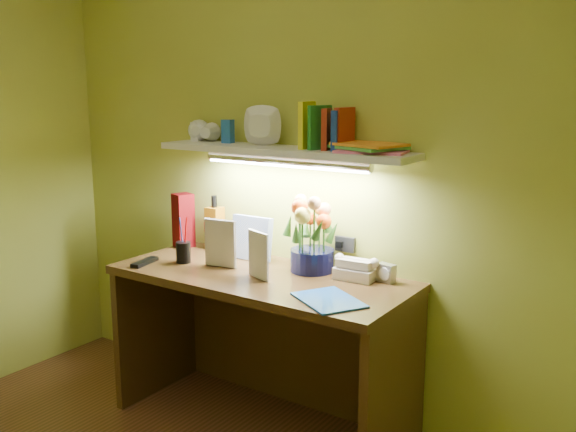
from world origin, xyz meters
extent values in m
cube|color=#3E2710|center=(0.00, 1.20, 0.38)|extent=(1.40, 0.60, 0.75)
cube|color=#B9B8BD|center=(0.53, 1.41, 0.79)|extent=(0.09, 0.06, 0.08)
cube|color=#5D0609|center=(-0.64, 1.39, 0.89)|extent=(0.12, 0.12, 0.29)
cylinder|color=black|center=(-0.43, 1.15, 0.84)|extent=(0.08, 0.08, 0.17)
cube|color=black|center=(-0.56, 1.02, 0.76)|extent=(0.08, 0.17, 0.02)
cube|color=blue|center=(0.45, 1.05, 0.75)|extent=(0.35, 0.32, 0.01)
imported|color=beige|center=(-0.31, 1.18, 0.86)|extent=(0.17, 0.04, 0.23)
imported|color=white|center=(-0.05, 1.17, 0.86)|extent=(0.15, 0.07, 0.21)
cube|color=white|center=(0.00, 1.38, 1.30)|extent=(1.30, 0.25, 0.03)
imported|color=white|center=(-0.54, 1.39, 1.36)|extent=(0.14, 0.14, 0.09)
imported|color=white|center=(-0.47, 1.37, 1.36)|extent=(0.12, 0.12, 0.09)
imported|color=white|center=(-0.12, 1.37, 1.34)|extent=(0.23, 0.23, 0.05)
cube|color=white|center=(-0.56, 1.41, 1.36)|extent=(0.05, 0.04, 0.10)
cube|color=blue|center=(-0.35, 1.41, 1.37)|extent=(0.06, 0.05, 0.12)
cube|color=#A52C17|center=(0.23, 1.39, 1.41)|extent=(0.06, 0.13, 0.18)
cube|color=#FFF51E|center=(0.13, 1.39, 1.42)|extent=(0.04, 0.13, 0.21)
cube|color=#193A99|center=(0.29, 1.39, 1.40)|extent=(0.05, 0.13, 0.17)
cube|color=#24882B|center=(0.20, 1.38, 1.41)|extent=(0.06, 0.13, 0.19)
cube|color=#A52C17|center=(0.31, 1.41, 1.41)|extent=(0.03, 0.13, 0.19)
cube|color=pink|center=(0.45, 1.40, 1.32)|extent=(0.33, 0.26, 0.01)
cube|color=#58BD4F|center=(0.41, 1.42, 1.34)|extent=(0.37, 0.32, 0.01)
cube|color=orange|center=(0.44, 1.40, 1.35)|extent=(0.33, 0.27, 0.01)
camera|label=1|loc=(1.68, -1.06, 1.59)|focal=40.00mm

